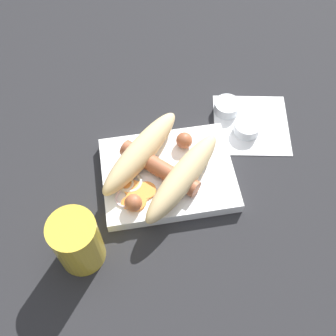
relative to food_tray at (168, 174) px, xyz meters
name	(u,v)px	position (x,y,z in m)	size (l,w,h in m)	color
ground_plane	(168,178)	(0.00, 0.00, -0.01)	(3.00, 3.00, 0.00)	#232326
food_tray	(168,174)	(0.00, 0.00, 0.00)	(0.22, 0.17, 0.02)	white
bread_roll	(161,164)	(0.01, 0.00, 0.04)	(0.22, 0.23, 0.05)	#DBBC84
sausage	(160,170)	(0.01, 0.00, 0.03)	(0.13, 0.13, 0.03)	#9E5638
pickled_veggies	(133,191)	(0.06, 0.03, 0.01)	(0.07, 0.08, 0.01)	orange
napkin	(251,124)	(-0.17, -0.09, -0.01)	(0.16, 0.16, 0.00)	white
condiment_cup_near	(247,128)	(-0.16, -0.07, 0.00)	(0.05, 0.05, 0.02)	silver
condiment_cup_far	(227,107)	(-0.13, -0.13, 0.00)	(0.05, 0.05, 0.02)	silver
drink_glass	(77,242)	(0.15, 0.11, 0.04)	(0.07, 0.07, 0.10)	gold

